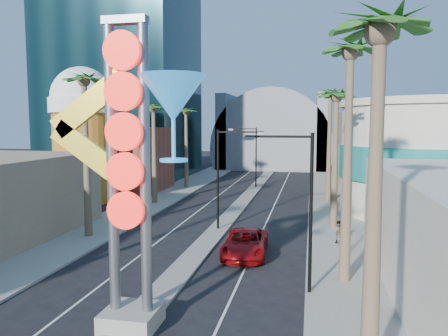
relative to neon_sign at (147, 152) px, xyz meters
The scene contains 23 objects.
sidewalk_west 34.43m from the neon_sign, 107.85° to the left, with size 5.00×100.00×0.15m, color gray.
sidewalk_east 33.97m from the neon_sign, 74.84° to the left, with size 5.00×100.00×0.15m, color gray.
median 35.79m from the neon_sign, 91.33° to the left, with size 1.60×84.00×0.15m, color gray.
hotel_tower 56.91m from the neon_sign, 114.95° to the left, with size 20.00×20.00×50.00m, color black.
brick_filler_west 39.01m from the neon_sign, 115.64° to the left, with size 10.00×10.00×8.00m, color brown.
filler_east 47.58m from the neon_sign, 71.37° to the left, with size 10.00×20.00×10.00m, color #8D7B5B.
beer_mug 32.39m from the neon_sign, 123.38° to the left, with size 7.00×7.00×14.50m.
turquoise_building 32.10m from the neon_sign, 57.56° to the left, with size 16.60×16.60×10.60m.
canopy 69.11m from the neon_sign, 90.68° to the left, with size 22.00×16.00×22.00m.
neon_sign is the anchor object (origin of this frame).
streetlight_0 17.21m from the neon_sign, 90.90° to the left, with size 3.79×0.25×8.00m.
streetlight_1 41.13m from the neon_sign, 91.90° to the left, with size 3.79×0.25×8.00m.
streetlight_2 8.15m from the neon_sign, 40.46° to the left, with size 3.45×0.25×8.00m.
palm_1 16.70m from the neon_sign, 126.98° to the left, with size 2.40×2.40×12.70m.
palm_2 28.85m from the neon_sign, 109.95° to the left, with size 2.40×2.40×11.20m.
palm_3 40.31m from the neon_sign, 104.11° to the left, with size 2.40×2.40×11.20m.
palm_4 9.23m from the neon_sign, 19.89° to the right, with size 2.40×2.40×12.20m.
palm_5 11.50m from the neon_sign, 40.70° to the left, with size 2.40×2.40×13.20m.
palm_6 20.89m from the neon_sign, 66.74° to the left, with size 2.40×2.40×11.70m.
palm_7 32.29m from the neon_sign, 75.23° to the left, with size 2.40×2.40×12.70m.
red_pickup 12.83m from the neon_sign, 77.98° to the left, with size 2.68×5.82×1.62m, color #A10C0F.
pedestrian_a 13.80m from the neon_sign, 30.28° to the left, with size 0.62×0.41×1.70m, color gray.
pedestrian_b 17.88m from the neon_sign, 60.23° to the left, with size 0.78×0.61×1.61m, color gray.
Camera 1 is at (7.16, -13.24, 8.39)m, focal length 35.00 mm.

